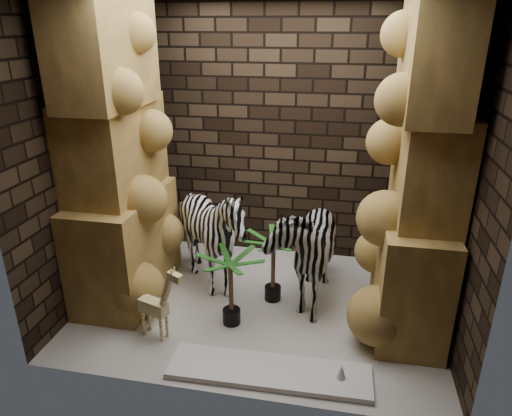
% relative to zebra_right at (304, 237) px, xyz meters
% --- Properties ---
extents(floor, '(3.50, 3.50, 0.00)m').
position_rel_zebra_right_xyz_m(floor, '(-0.41, -0.26, -0.68)').
color(floor, silver).
rests_on(floor, ground).
extents(wall_back, '(3.50, 0.00, 3.50)m').
position_rel_zebra_right_xyz_m(wall_back, '(-0.41, 0.99, 0.82)').
color(wall_back, black).
rests_on(wall_back, ground).
extents(wall_front, '(3.50, 0.00, 3.50)m').
position_rel_zebra_right_xyz_m(wall_front, '(-0.41, -1.51, 0.82)').
color(wall_front, black).
rests_on(wall_front, ground).
extents(wall_left, '(0.00, 3.00, 3.00)m').
position_rel_zebra_right_xyz_m(wall_left, '(-2.16, -0.26, 0.82)').
color(wall_left, black).
rests_on(wall_left, ground).
extents(wall_right, '(0.00, 3.00, 3.00)m').
position_rel_zebra_right_xyz_m(wall_right, '(1.34, -0.26, 0.82)').
color(wall_right, black).
rests_on(wall_right, ground).
extents(rock_pillar_left, '(0.68, 1.30, 3.00)m').
position_rel_zebra_right_xyz_m(rock_pillar_left, '(-1.81, -0.26, 0.82)').
color(rock_pillar_left, gold).
rests_on(rock_pillar_left, floor).
extents(rock_pillar_right, '(0.58, 1.25, 3.00)m').
position_rel_zebra_right_xyz_m(rock_pillar_right, '(1.01, -0.26, 0.82)').
color(rock_pillar_right, gold).
rests_on(rock_pillar_right, floor).
extents(zebra_right, '(0.63, 1.16, 1.36)m').
position_rel_zebra_right_xyz_m(zebra_right, '(0.00, 0.00, 0.00)').
color(zebra_right, white).
rests_on(zebra_right, floor).
extents(zebra_left, '(1.06, 1.30, 1.14)m').
position_rel_zebra_right_xyz_m(zebra_left, '(-0.94, -0.03, -0.11)').
color(zebra_left, white).
rests_on(zebra_left, floor).
extents(giraffe_toy, '(0.43, 0.26, 0.80)m').
position_rel_zebra_right_xyz_m(giraffe_toy, '(-1.25, -0.92, -0.28)').
color(giraffe_toy, '#F2DF91').
rests_on(giraffe_toy, floor).
extents(palm_front, '(0.36, 0.36, 0.74)m').
position_rel_zebra_right_xyz_m(palm_front, '(-0.29, -0.12, -0.31)').
color(palm_front, '#155514').
rests_on(palm_front, floor).
extents(palm_back, '(0.36, 0.36, 0.73)m').
position_rel_zebra_right_xyz_m(palm_back, '(-0.61, -0.60, -0.32)').
color(palm_back, '#155514').
rests_on(palm_back, floor).
extents(surfboard, '(1.67, 0.45, 0.05)m').
position_rel_zebra_right_xyz_m(surfboard, '(-0.14, -1.22, -0.66)').
color(surfboard, silver).
rests_on(surfboard, floor).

